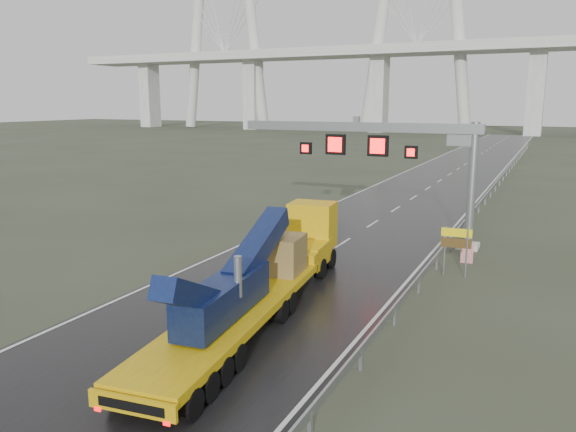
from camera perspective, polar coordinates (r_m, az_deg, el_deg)
The scene contains 7 objects.
ground at distance 20.15m, azimuth -10.71°, elevation -12.93°, with size 400.00×400.00×0.00m, color #343A28.
road at distance 56.38m, azimuth 14.02°, elevation 2.74°, with size 11.00×200.00×0.02m, color black.
guardrail at distance 45.57m, azimuth 18.99°, elevation 1.31°, with size 0.20×140.00×1.40m, color gray, non-canonical shape.
sign_gantry at distance 33.97m, azimuth 10.30°, elevation 6.84°, with size 14.90×1.20×7.42m.
heavy_haul_truck at distance 23.23m, azimuth -1.80°, elevation -5.34°, with size 4.33×17.02×3.96m.
exit_sign_pair at distance 27.91m, azimuth 16.71°, elevation -2.59°, with size 1.42×0.17×2.44m.
striped_barrier at distance 30.89m, azimuth 17.73°, elevation -3.56°, with size 0.63×0.34×1.06m, color red.
Camera 1 is at (11.08, -14.66, 8.26)m, focal length 35.00 mm.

